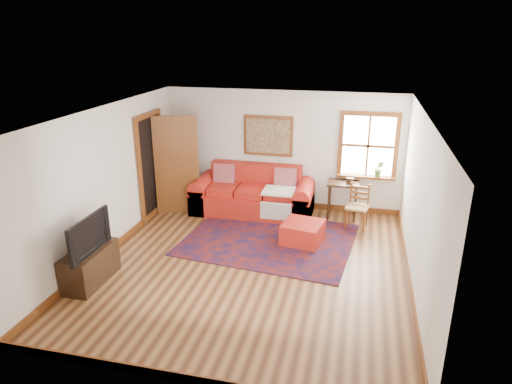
% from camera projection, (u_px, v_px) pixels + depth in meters
% --- Properties ---
extents(ground, '(5.50, 5.50, 0.00)m').
position_uv_depth(ground, '(251.00, 265.00, 7.51)').
color(ground, '#482713').
rests_on(ground, ground).
extents(room_envelope, '(5.04, 5.54, 2.52)m').
position_uv_depth(room_envelope, '(251.00, 169.00, 6.96)').
color(room_envelope, silver).
rests_on(room_envelope, ground).
extents(window, '(1.18, 0.20, 1.38)m').
position_uv_depth(window, '(369.00, 153.00, 9.16)').
color(window, white).
rests_on(window, ground).
extents(doorway, '(0.89, 1.08, 2.14)m').
position_uv_depth(doorway, '(167.00, 164.00, 9.26)').
color(doorway, black).
rests_on(doorway, ground).
extents(framed_artwork, '(1.05, 0.07, 0.85)m').
position_uv_depth(framed_artwork, '(268.00, 136.00, 9.54)').
color(framed_artwork, brown).
rests_on(framed_artwork, ground).
extents(persian_rug, '(3.22, 2.69, 0.02)m').
position_uv_depth(persian_rug, '(269.00, 239.00, 8.39)').
color(persian_rug, '#59140C').
rests_on(persian_rug, ground).
extents(red_leather_sofa, '(2.49, 1.03, 0.98)m').
position_uv_depth(red_leather_sofa, '(253.00, 197.00, 9.59)').
color(red_leather_sofa, '#AF2016').
rests_on(red_leather_sofa, ground).
extents(red_ottoman, '(0.78, 0.78, 0.39)m').
position_uv_depth(red_ottoman, '(303.00, 233.00, 8.23)').
color(red_ottoman, '#AF2016').
rests_on(red_ottoman, ground).
extents(side_table, '(0.63, 0.47, 0.75)m').
position_uv_depth(side_table, '(343.00, 188.00, 9.21)').
color(side_table, black).
rests_on(side_table, ground).
extents(ladder_back_chair, '(0.46, 0.45, 0.86)m').
position_uv_depth(ladder_back_chair, '(358.00, 205.00, 8.80)').
color(ladder_back_chair, tan).
rests_on(ladder_back_chair, ground).
extents(media_cabinet, '(0.45, 0.99, 0.55)m').
position_uv_depth(media_cabinet, '(90.00, 266.00, 6.92)').
color(media_cabinet, black).
rests_on(media_cabinet, ground).
extents(television, '(0.13, 1.00, 0.58)m').
position_uv_depth(television, '(83.00, 235.00, 6.65)').
color(television, black).
rests_on(television, media_cabinet).
extents(candle_hurricane, '(0.12, 0.12, 0.18)m').
position_uv_depth(candle_hurricane, '(104.00, 234.00, 7.15)').
color(candle_hurricane, silver).
rests_on(candle_hurricane, media_cabinet).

